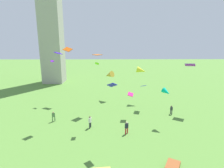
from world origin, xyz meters
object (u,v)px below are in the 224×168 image
at_px(kite_flying_0, 52,61).
at_px(kite_flying_8, 131,94).
at_px(kite_flying_1, 109,75).
at_px(kite_flying_7, 97,55).
at_px(kite_flying_10, 166,92).
at_px(person_1, 90,121).
at_px(person_2, 53,116).
at_px(kite_bundle_1, 173,166).
at_px(kite_flying_2, 141,70).
at_px(kite_flying_4, 97,64).
at_px(kite_flying_9, 68,49).
at_px(kite_flying_11, 190,65).
at_px(person_3, 127,127).
at_px(kite_flying_3, 144,86).
at_px(kite_flying_5, 112,85).
at_px(person_0, 171,109).
at_px(kite_flying_6, 58,53).

height_order(kite_flying_0, kite_flying_8, kite_flying_0).
height_order(kite_flying_1, kite_flying_7, kite_flying_7).
xyz_separation_m(kite_flying_1, kite_flying_10, (8.55, -13.30, -0.09)).
xyz_separation_m(person_1, person_2, (-6.05, 2.28, -0.11)).
height_order(kite_flying_7, kite_bundle_1, kite_flying_7).
distance_m(kite_flying_2, kite_flying_7, 10.48).
bearing_deg(kite_bundle_1, kite_flying_4, 129.85).
xyz_separation_m(kite_flying_8, kite_bundle_1, (3.01, -12.72, -3.82)).
height_order(kite_flying_2, kite_bundle_1, kite_flying_2).
relative_size(kite_flying_1, kite_flying_9, 1.26).
relative_size(kite_flying_9, kite_flying_11, 1.06).
xyz_separation_m(kite_flying_1, kite_flying_11, (14.13, -7.73, 3.19)).
height_order(person_3, kite_flying_1, kite_flying_1).
height_order(person_1, kite_flying_2, kite_flying_2).
xyz_separation_m(kite_flying_3, kite_flying_5, (-5.95, -12.63, 3.24)).
distance_m(kite_flying_5, kite_flying_7, 12.77).
distance_m(kite_flying_8, kite_bundle_1, 13.62).
height_order(kite_flying_4, kite_flying_10, kite_flying_4).
distance_m(kite_flying_0, kite_flying_8, 17.51).
bearing_deg(person_0, person_3, 110.28).
distance_m(kite_flying_3, kite_flying_4, 11.58).
bearing_deg(kite_flying_5, kite_flying_6, 1.79).
bearing_deg(kite_flying_3, kite_flying_2, -170.06).
bearing_deg(kite_bundle_1, kite_flying_11, 63.92).
height_order(person_1, kite_flying_6, kite_flying_6).
height_order(person_2, kite_flying_5, kite_flying_5).
bearing_deg(person_3, kite_flying_10, -20.37).
xyz_separation_m(person_0, kite_flying_11, (3.17, 1.51, 7.59)).
bearing_deg(kite_flying_8, kite_flying_5, -6.94).
height_order(kite_flying_5, kite_bundle_1, kite_flying_5).
height_order(kite_flying_9, kite_bundle_1, kite_flying_9).
bearing_deg(person_3, kite_bundle_1, -104.74).
bearing_deg(person_0, kite_flying_11, -83.37).
xyz_separation_m(person_1, kite_flying_7, (0.75, 7.42, 9.14)).
height_order(kite_flying_0, kite_flying_5, kite_flying_0).
relative_size(person_0, person_1, 0.86).
height_order(person_0, kite_flying_8, kite_flying_8).
distance_m(person_3, kite_flying_4, 9.79).
relative_size(person_1, kite_flying_7, 0.96).
height_order(kite_flying_1, kite_flying_6, kite_flying_6).
xyz_separation_m(kite_flying_2, kite_flying_4, (-8.26, -11.16, 2.80)).
distance_m(person_1, person_2, 6.47).
relative_size(kite_flying_0, kite_flying_3, 0.61).
height_order(kite_flying_5, kite_flying_8, kite_flying_5).
relative_size(kite_flying_7, kite_bundle_1, 1.05).
xyz_separation_m(kite_flying_4, kite_bundle_1, (8.22, -9.85, -9.24)).
xyz_separation_m(person_0, kite_flying_9, (-19.28, 7.65, 9.98)).
xyz_separation_m(kite_flying_2, kite_bundle_1, (-0.03, -21.02, -6.44)).
bearing_deg(kite_flying_1, kite_flying_5, 43.68).
height_order(kite_flying_1, kite_flying_9, kite_flying_9).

